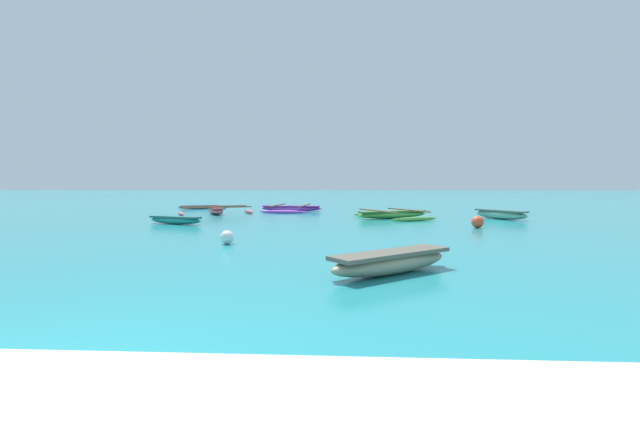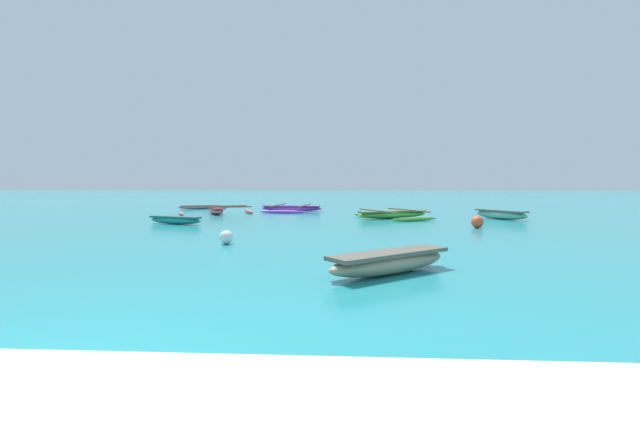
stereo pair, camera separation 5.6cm
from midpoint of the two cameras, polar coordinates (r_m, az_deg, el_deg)
The scene contains 9 objects.
moored_boat_0 at distance 27.96m, azimuth -3.77°, elevation 0.71°, with size 4.09×4.78×0.42m.
moored_boat_1 at distance 23.36m, azimuth 23.02°, elevation -0.07°, with size 2.10×2.90×0.46m.
moored_boat_2 at distance 8.58m, azimuth 9.47°, elevation -6.30°, with size 2.75×2.42×0.44m.
moored_boat_3 at distance 22.39m, azimuth 9.74°, elevation -0.11°, with size 4.07×4.68×0.44m.
moored_boat_4 at distance 19.91m, azimuth -18.65°, elevation -0.78°, with size 2.73×1.36×0.35m.
moored_boat_5 at distance 25.89m, azimuth -13.64°, elevation 0.40°, with size 4.57×3.62×0.47m.
moored_boat_6 at distance 31.40m, azimuth -15.70°, elevation 0.86°, with size 2.88×1.58×0.28m.
mooring_buoy_0 at distance 18.33m, azimuth 20.32°, elevation -1.07°, with size 0.48×0.48×0.48m.
mooring_buoy_1 at distance 12.88m, azimuth -12.27°, elevation -3.12°, with size 0.40×0.40×0.40m.
Camera 2 is at (2.94, -2.98, 1.76)m, focal length 24.00 mm.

